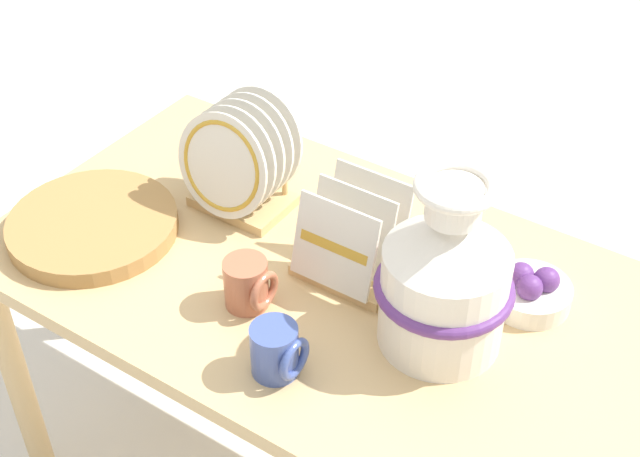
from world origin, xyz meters
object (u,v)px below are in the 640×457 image
Objects in this scene: ceramic_vase at (445,277)px; wicker_charger_stack at (93,225)px; mug_terracotta_glaze at (248,284)px; dish_rack_square_plates at (351,249)px; mug_cobalt_glaze at (277,351)px; fruit_bowl at (530,291)px; dish_rack_round_plates at (239,165)px.

ceramic_vase reaches higher than wicker_charger_stack.
ceramic_vase reaches higher than mug_terracotta_glaze.
dish_rack_square_plates is 2.02× the size of mug_cobalt_glaze.
mug_cobalt_glaze is at bearing -126.40° from fruit_bowl.
ceramic_vase is at bearing -15.30° from dish_rack_square_plates.
dish_rack_round_plates is 0.63m from fruit_bowl.
mug_terracotta_glaze is (-0.33, -0.12, -0.10)m from ceramic_vase.
dish_rack_round_plates is at bearing 168.05° from ceramic_vase.
wicker_charger_stack is at bearing -159.80° from dish_rack_square_plates.
ceramic_vase is 3.51× the size of mug_cobalt_glaze.
mug_cobalt_glaze is (0.33, -0.33, -0.06)m from dish_rack_round_plates.
mug_cobalt_glaze and mug_terracotta_glaze have the same top height.
dish_rack_square_plates reaches higher than mug_terracotta_glaze.
fruit_bowl is at bearing 53.60° from mug_cobalt_glaze.
dish_rack_round_plates is at bearing 50.04° from wicker_charger_stack.
dish_rack_round_plates is 2.46× the size of mug_cobalt_glaze.
ceramic_vase is at bearing -119.80° from fruit_bowl.
mug_cobalt_glaze reaches higher than fruit_bowl.
dish_rack_round_plates is 0.32m from wicker_charger_stack.
dish_rack_square_plates is 1.30× the size of fruit_bowl.
dish_rack_square_plates is 2.02× the size of mug_terracotta_glaze.
dish_rack_round_plates is 1.22× the size of dish_rack_square_plates.
dish_rack_round_plates is 2.46× the size of mug_terracotta_glaze.
fruit_bowl is (0.82, 0.29, 0.01)m from wicker_charger_stack.
fruit_bowl is (0.10, 0.17, -0.11)m from ceramic_vase.
dish_rack_round_plates is 1.59× the size of fruit_bowl.
wicker_charger_stack is (-0.72, -0.12, -0.13)m from ceramic_vase.
dish_rack_round_plates reaches higher than dish_rack_square_plates.
ceramic_vase reaches higher than fruit_bowl.
ceramic_vase reaches higher than dish_rack_round_plates.
dish_rack_round_plates reaches higher than mug_cobalt_glaze.
mug_terracotta_glaze is (0.39, 0.01, 0.03)m from wicker_charger_stack.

